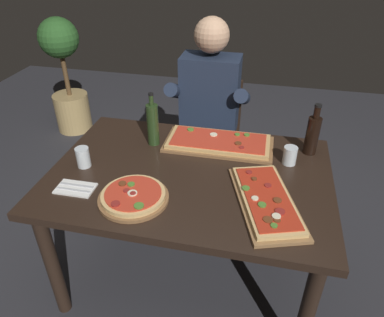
% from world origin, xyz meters
% --- Properties ---
extents(ground_plane, '(6.40, 6.40, 0.00)m').
position_xyz_m(ground_plane, '(0.00, 0.00, 0.00)').
color(ground_plane, '#2D2D33').
extents(dining_table, '(1.40, 0.96, 0.74)m').
position_xyz_m(dining_table, '(0.00, 0.00, 0.64)').
color(dining_table, black).
rests_on(dining_table, ground_plane).
extents(pizza_rectangular_front, '(0.61, 0.28, 0.05)m').
position_xyz_m(pizza_rectangular_front, '(0.10, 0.29, 0.76)').
color(pizza_rectangular_front, brown).
rests_on(pizza_rectangular_front, dining_table).
extents(pizza_rectangular_left, '(0.39, 0.57, 0.05)m').
position_xyz_m(pizza_rectangular_left, '(0.39, -0.16, 0.76)').
color(pizza_rectangular_left, olive).
rests_on(pizza_rectangular_left, dining_table).
extents(pizza_round_far, '(0.32, 0.32, 0.05)m').
position_xyz_m(pizza_round_far, '(-0.20, -0.27, 0.76)').
color(pizza_round_far, brown).
rests_on(pizza_round_far, dining_table).
extents(wine_bottle_dark, '(0.07, 0.07, 0.31)m').
position_xyz_m(wine_bottle_dark, '(-0.26, 0.23, 0.86)').
color(wine_bottle_dark, '#233819').
rests_on(wine_bottle_dark, dining_table).
extents(oil_bottle_amber, '(0.07, 0.07, 0.29)m').
position_xyz_m(oil_bottle_amber, '(0.59, 0.32, 0.86)').
color(oil_bottle_amber, black).
rests_on(oil_bottle_amber, dining_table).
extents(tumbler_near_camera, '(0.07, 0.07, 0.10)m').
position_xyz_m(tumbler_near_camera, '(0.48, 0.19, 0.79)').
color(tumbler_near_camera, silver).
rests_on(tumbler_near_camera, dining_table).
extents(tumbler_far_side, '(0.07, 0.07, 0.11)m').
position_xyz_m(tumbler_far_side, '(-0.54, -0.06, 0.79)').
color(tumbler_far_side, silver).
rests_on(tumbler_far_side, dining_table).
extents(napkin_cutlery_set, '(0.18, 0.11, 0.01)m').
position_xyz_m(napkin_cutlery_set, '(-0.49, -0.25, 0.74)').
color(napkin_cutlery_set, white).
rests_on(napkin_cutlery_set, dining_table).
extents(diner_chair, '(0.44, 0.44, 0.87)m').
position_xyz_m(diner_chair, '(-0.04, 0.86, 0.49)').
color(diner_chair, black).
rests_on(diner_chair, ground_plane).
extents(seated_diner, '(0.53, 0.41, 1.33)m').
position_xyz_m(seated_diner, '(-0.04, 0.74, 0.74)').
color(seated_diner, '#23232D').
rests_on(seated_diner, ground_plane).
extents(potted_plant_corner, '(0.36, 0.36, 1.11)m').
position_xyz_m(potted_plant_corner, '(-1.57, 1.54, 0.57)').
color(potted_plant_corner, tan).
rests_on(potted_plant_corner, ground_plane).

